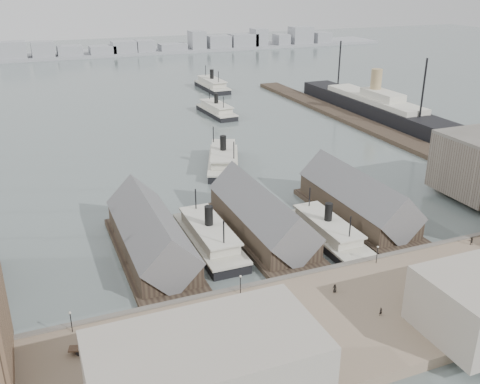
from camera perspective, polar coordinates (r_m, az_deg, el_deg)
name	(u,v)px	position (r m, az deg, el deg)	size (l,w,h in m)	color
ground	(295,269)	(112.44, 5.84, -8.21)	(900.00, 900.00, 0.00)	#515D5C
quay	(348,319)	(97.63, 11.45, -13.11)	(180.00, 30.00, 2.00)	#7A6652
seawall	(307,277)	(107.97, 7.16, -8.96)	(180.00, 1.20, 2.30)	#59544C
east_wharf	(363,124)	(222.15, 13.00, 7.07)	(10.00, 180.00, 1.60)	#2D231C
ferry_shed_west	(151,237)	(116.32, -9.49, -4.72)	(14.00, 42.00, 12.60)	#2D231C
ferry_shed_center	(261,217)	(123.66, 2.30, -2.71)	(14.00, 42.00, 12.60)	#2D231C
ferry_shed_east	(357,201)	(135.67, 12.36, -0.91)	(14.00, 42.00, 12.60)	#2D231C
street_bldg_west	(207,377)	(73.96, -3.59, -19.06)	(30.00, 16.00, 12.00)	gray
lamp_post_far_w	(71,318)	(93.78, -17.62, -12.68)	(0.44, 0.44, 3.92)	black
lamp_post_near_w	(240,281)	(99.03, 0.05, -9.47)	(0.44, 0.44, 3.92)	black
lamp_post_near_e	(377,251)	(112.34, 14.44, -6.14)	(0.44, 0.44, 3.92)	black
far_shore	(82,51)	(424.82, -16.47, 14.22)	(500.00, 40.00, 15.72)	gray
ferry_docked_west	(209,237)	(119.82, -3.30, -4.77)	(8.74, 29.12, 10.40)	black
ferry_docked_east	(327,231)	(124.06, 9.28, -4.13)	(8.16, 27.21, 9.72)	black
ferry_open_near	(223,159)	(169.00, -1.79, 3.51)	(19.48, 31.64, 10.86)	black
ferry_open_mid	(216,110)	(234.25, -2.54, 8.77)	(10.04, 28.17, 9.89)	black
ferry_open_far	(212,85)	(287.50, -3.00, 11.35)	(10.06, 31.70, 11.26)	black
ocean_steamer	(374,106)	(239.43, 14.11, 8.91)	(13.61, 99.47, 19.89)	black
horse_cart_left	(88,345)	(90.39, -15.88, -15.43)	(4.78, 2.61, 1.51)	black
horse_cart_center	(263,326)	(91.09, 2.43, -14.07)	(5.06, 2.13, 1.73)	black
horse_cart_right	(440,290)	(106.74, 20.56, -9.73)	(4.78, 2.67, 1.52)	black
pedestrian_0	(99,336)	(91.78, -14.77, -14.59)	(0.63, 0.46, 1.73)	black
pedestrian_2	(240,300)	(97.24, 0.00, -11.41)	(1.15, 0.66, 1.78)	black
pedestrian_3	(309,337)	(89.21, 7.40, -15.13)	(1.05, 0.44, 1.79)	black
pedestrian_4	(335,288)	(102.00, 10.07, -10.08)	(0.81, 0.53, 1.65)	black
pedestrian_5	(381,312)	(97.47, 14.79, -12.24)	(0.57, 0.42, 1.57)	black
pedestrian_6	(422,273)	(110.93, 18.81, -8.15)	(0.86, 0.67, 1.76)	black
pedestrian_7	(462,286)	(109.35, 22.57, -9.22)	(1.06, 0.61, 1.64)	black
pedestrian_11	(471,241)	(127.31, 23.43, -4.80)	(0.83, 0.65, 1.71)	black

